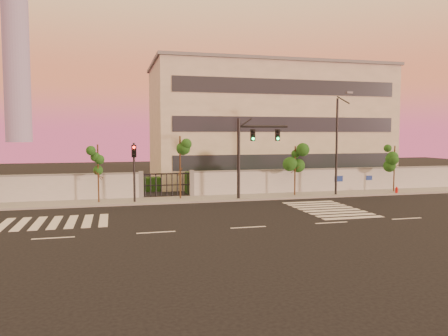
% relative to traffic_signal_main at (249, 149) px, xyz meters
% --- Properties ---
extents(ground, '(120.00, 120.00, 0.00)m').
position_rel_traffic_signal_main_xyz_m(ground, '(-3.03, -9.60, -3.97)').
color(ground, black).
rests_on(ground, ground).
extents(sidewalk, '(60.00, 3.00, 0.15)m').
position_rel_traffic_signal_main_xyz_m(sidewalk, '(-3.03, 0.90, -3.89)').
color(sidewalk, gray).
rests_on(sidewalk, ground).
extents(perimeter_wall, '(60.00, 0.36, 2.20)m').
position_rel_traffic_signal_main_xyz_m(perimeter_wall, '(-2.93, 2.40, -2.90)').
color(perimeter_wall, '#ABAEB3').
rests_on(perimeter_wall, ground).
extents(hedge_row, '(41.00, 4.25, 1.80)m').
position_rel_traffic_signal_main_xyz_m(hedge_row, '(-1.86, 5.14, -3.15)').
color(hedge_row, '#153610').
rests_on(hedge_row, ground).
extents(institutional_building, '(24.40, 12.40, 12.25)m').
position_rel_traffic_signal_main_xyz_m(institutional_building, '(5.97, 12.39, 2.19)').
color(institutional_building, '#B5B199').
rests_on(institutional_building, ground).
extents(distant_skyscraper, '(16.00, 16.00, 118.00)m').
position_rel_traffic_signal_main_xyz_m(distant_skyscraper, '(-68.03, 270.40, 58.02)').
color(distant_skyscraper, gray).
rests_on(distant_skyscraper, ground).
extents(road_markings, '(57.00, 7.62, 0.02)m').
position_rel_traffic_signal_main_xyz_m(road_markings, '(-4.61, -5.84, -3.96)').
color(road_markings, silver).
rests_on(road_markings, ground).
extents(street_tree_c, '(1.38, 1.10, 4.34)m').
position_rel_traffic_signal_main_xyz_m(street_tree_c, '(-11.16, 0.69, -0.77)').
color(street_tree_c, '#382314').
rests_on(street_tree_c, ground).
extents(street_tree_d, '(1.44, 1.15, 4.94)m').
position_rel_traffic_signal_main_xyz_m(street_tree_d, '(-5.13, 1.06, -0.34)').
color(street_tree_d, '#382314').
rests_on(street_tree_d, ground).
extents(street_tree_e, '(1.42, 1.13, 4.12)m').
position_rel_traffic_signal_main_xyz_m(street_tree_e, '(4.14, 0.60, -0.93)').
color(street_tree_e, '#382314').
rests_on(street_tree_e, ground).
extents(street_tree_f, '(1.35, 1.07, 4.09)m').
position_rel_traffic_signal_main_xyz_m(street_tree_f, '(13.36, 0.63, -0.96)').
color(street_tree_f, '#382314').
rests_on(street_tree_f, ground).
extents(traffic_signal_main, '(3.94, 1.01, 6.28)m').
position_rel_traffic_signal_main_xyz_m(traffic_signal_main, '(0.00, 0.00, 0.00)').
color(traffic_signal_main, black).
rests_on(traffic_signal_main, ground).
extents(traffic_signal_secondary, '(0.35, 0.34, 4.45)m').
position_rel_traffic_signal_main_xyz_m(traffic_signal_secondary, '(-8.65, 0.19, -1.14)').
color(traffic_signal_secondary, black).
rests_on(traffic_signal_secondary, ground).
extents(streetlight_east, '(0.50, 2.01, 8.35)m').
position_rel_traffic_signal_main_xyz_m(streetlight_east, '(7.57, -0.01, 0.54)').
color(streetlight_east, black).
rests_on(streetlight_east, ground).
extents(fire_hydrant, '(0.27, 0.25, 0.67)m').
position_rel_traffic_signal_main_xyz_m(fire_hydrant, '(12.95, -0.34, -3.63)').
color(fire_hydrant, red).
rests_on(fire_hydrant, ground).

